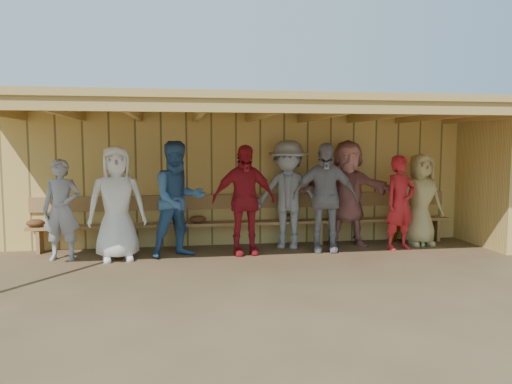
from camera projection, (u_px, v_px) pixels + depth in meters
ground at (259, 259)px, 7.99m from camera, size 90.00×90.00×0.00m
player_a at (62, 210)px, 7.88m from camera, size 0.63×0.46×1.61m
player_b at (117, 203)px, 7.86m from camera, size 0.97×0.71×1.82m
player_c at (178, 199)px, 8.10m from camera, size 1.12×1.00×1.89m
player_d at (244, 200)px, 8.28m from camera, size 1.11×0.55×1.83m
player_e at (288, 195)px, 8.79m from camera, size 1.40×1.10×1.90m
player_f at (348, 193)px, 8.97m from camera, size 1.85×0.85×1.92m
player_g at (400, 203)px, 8.68m from camera, size 0.69×0.55×1.64m
player_h at (421, 199)px, 9.08m from camera, size 0.84×0.57×1.67m
player_extra at (324, 197)px, 8.50m from camera, size 1.16×0.68×1.86m
dugout_structure at (275, 152)px, 8.56m from camera, size 8.80×3.20×2.50m
bench at (249, 217)px, 9.03m from camera, size 7.60×0.34×0.93m
dugout_equipment at (224, 220)px, 8.84m from camera, size 7.23×0.62×0.80m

